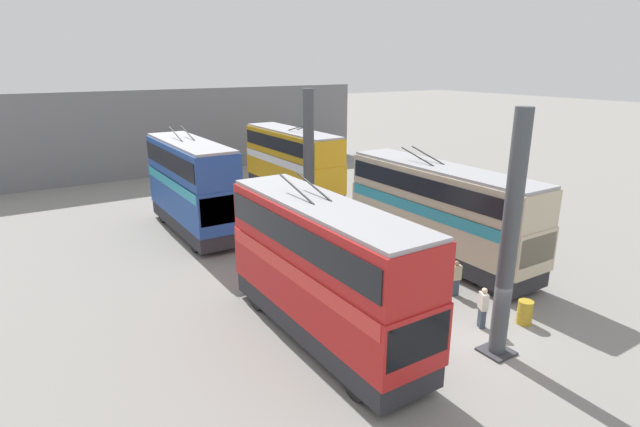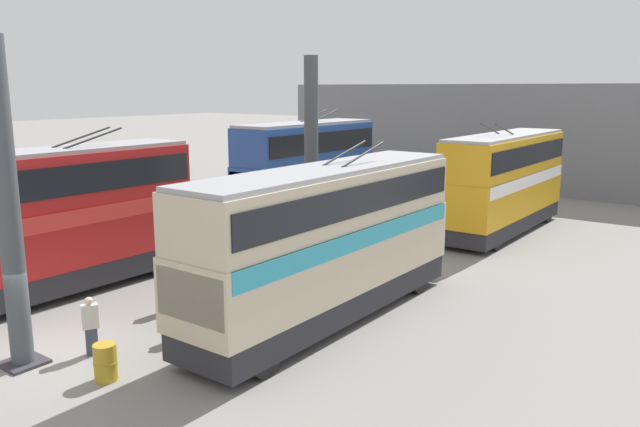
{
  "view_description": "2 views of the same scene",
  "coord_description": "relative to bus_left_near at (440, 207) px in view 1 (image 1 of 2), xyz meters",
  "views": [
    {
      "loc": [
        -10.21,
        13.22,
        9.6
      ],
      "look_at": [
        9.78,
        0.45,
        2.35
      ],
      "focal_mm": 28.0,
      "sensor_mm": 36.0,
      "label": 1
    },
    {
      "loc": [
        -8.37,
        -15.24,
        7.06
      ],
      "look_at": [
        12.07,
        -0.07,
        1.93
      ],
      "focal_mm": 35.0,
      "sensor_mm": 36.0,
      "label": 2
    }
  ],
  "objects": [
    {
      "name": "bus_left_near",
      "position": [
        0.0,
        0.0,
        0.0
      ],
      "size": [
        11.12,
        2.54,
        5.38
      ],
      "color": "black",
      "rests_on": "ground_plane"
    },
    {
      "name": "person_by_left_row",
      "position": [
        -3.47,
        2.4,
        -1.89
      ],
      "size": [
        0.37,
        0.48,
        1.59
      ],
      "rotation": [
        0.0,
        0.0,
        2.79
      ],
      "color": "#384251",
      "rests_on": "ground_plane"
    },
    {
      "name": "support_column_far",
      "position": [
        5.06,
        4.49,
        1.32
      ],
      "size": [
        1.02,
        1.02,
        8.33
      ],
      "color": "#42474C",
      "rests_on": "ground_plane"
    },
    {
      "name": "person_aisle_midway",
      "position": [
        -2.28,
        4.48,
        -1.82
      ],
      "size": [
        0.29,
        0.45,
        1.71
      ],
      "rotation": [
        0.0,
        0.0,
        3.01
      ],
      "color": "#384251",
      "rests_on": "ground_plane"
    },
    {
      "name": "support_column_near",
      "position": [
        -7.33,
        4.49,
        1.32
      ],
      "size": [
        1.02,
        1.02,
        8.33
      ],
      "color": "#42474C",
      "rests_on": "ground_plane"
    },
    {
      "name": "bus_right_near",
      "position": [
        -3.28,
        8.97,
        0.16
      ],
      "size": [
        9.65,
        2.54,
        5.68
      ],
      "color": "black",
      "rests_on": "ground_plane"
    },
    {
      "name": "ground_plane",
      "position": [
        -6.52,
        4.49,
        -2.72
      ],
      "size": [
        240.0,
        240.0,
        0.0
      ],
      "primitive_type": "plane",
      "color": "gray"
    },
    {
      "name": "bus_right_mid",
      "position": [
        10.53,
        8.97,
        0.33
      ],
      "size": [
        9.01,
        2.54,
        5.97
      ],
      "color": "black",
      "rests_on": "ground_plane"
    },
    {
      "name": "oil_drum",
      "position": [
        -6.58,
        1.97,
        -2.25
      ],
      "size": [
        0.59,
        0.59,
        0.94
      ],
      "color": "#B28E23",
      "rests_on": "ground_plane"
    },
    {
      "name": "depot_back_wall",
      "position": [
        27.05,
        4.49,
        0.95
      ],
      "size": [
        0.5,
        36.0,
        7.34
      ],
      "color": "slate",
      "rests_on": "ground_plane"
    },
    {
      "name": "person_aisle_foreground",
      "position": [
        -5.9,
        3.58,
        -1.87
      ],
      "size": [
        0.48,
        0.4,
        1.62
      ],
      "rotation": [
        0.0,
        0.0,
        4.24
      ],
      "color": "#384251",
      "rests_on": "ground_plane"
    },
    {
      "name": "bus_left_far",
      "position": [
        14.82,
        0.0,
        0.05
      ],
      "size": [
        10.4,
        2.54,
        5.5
      ],
      "color": "black",
      "rests_on": "ground_plane"
    }
  ]
}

